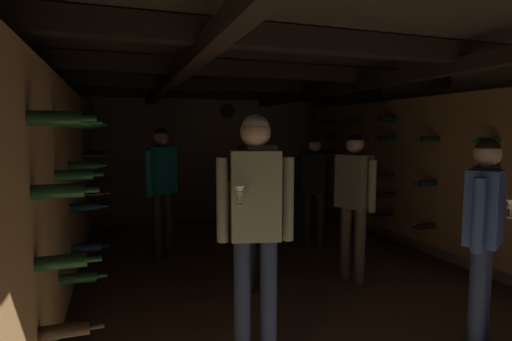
{
  "coord_description": "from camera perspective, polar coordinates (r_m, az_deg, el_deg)",
  "views": [
    {
      "loc": [
        -1.58,
        -4.01,
        1.62
      ],
      "look_at": [
        -0.07,
        0.35,
        1.18
      ],
      "focal_mm": 28.23,
      "sensor_mm": 36.0,
      "label": 1
    }
  ],
  "objects": [
    {
      "name": "person_host_center",
      "position": [
        4.03,
        0.21,
        -2.44
      ],
      "size": [
        0.53,
        0.28,
        1.74
      ],
      "color": "#2D2D33",
      "rests_on": "ground_plane"
    },
    {
      "name": "person_guest_mid_right",
      "position": [
        4.47,
        13.68,
        -3.09
      ],
      "size": [
        0.32,
        0.51,
        1.61
      ],
      "color": "brown",
      "rests_on": "ground_plane"
    },
    {
      "name": "ground_plane",
      "position": [
        4.6,
        2.36,
        -15.15
      ],
      "size": [
        8.4,
        8.4,
        0.0
      ],
      "primitive_type": "plane",
      "color": "#8C7051"
    },
    {
      "name": "person_guest_near_right",
      "position": [
        3.47,
        29.56,
        -6.54
      ],
      "size": [
        0.47,
        0.43,
        1.58
      ],
      "color": "#232D4C",
      "rests_on": "ground_plane"
    },
    {
      "name": "display_bottle",
      "position": [
        6.01,
        -3.19,
        -0.11
      ],
      "size": [
        0.08,
        0.08,
        0.35
      ],
      "color": "#194723",
      "rests_on": "wine_crate_stack"
    },
    {
      "name": "person_guest_near_left",
      "position": [
        2.82,
        -0.09,
        -5.91
      ],
      "size": [
        0.53,
        0.33,
        1.74
      ],
      "color": "#232D4C",
      "rests_on": "ground_plane"
    },
    {
      "name": "person_guest_far_left",
      "position": [
        5.27,
        -13.17,
        -1.24
      ],
      "size": [
        0.43,
        0.44,
        1.68
      ],
      "color": "#2D2D33",
      "rests_on": "ground_plane"
    },
    {
      "name": "wine_crate_stack",
      "position": [
        6.13,
        -2.08,
        -5.52
      ],
      "size": [
        0.52,
        0.35,
        0.9
      ],
      "color": "#A37547",
      "rests_on": "ground_plane"
    },
    {
      "name": "person_guest_far_right",
      "position": [
        5.67,
        8.22,
        -1.58
      ],
      "size": [
        0.46,
        0.37,
        1.56
      ],
      "color": "#2D2D33",
      "rests_on": "ground_plane"
    },
    {
      "name": "room_shell",
      "position": [
        4.57,
        1.22,
        2.95
      ],
      "size": [
        4.72,
        6.52,
        2.41
      ],
      "color": "gray",
      "rests_on": "ground_plane"
    }
  ]
}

